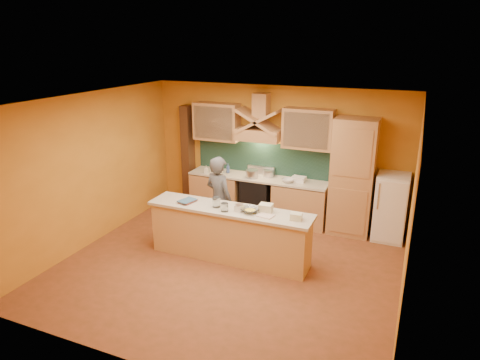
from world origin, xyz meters
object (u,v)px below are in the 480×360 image
at_px(kitchen_scale, 239,208).
at_px(mixing_bowl, 250,210).
at_px(fridge, 391,207).
at_px(person, 219,200).
at_px(stove, 257,198).

bearing_deg(kitchen_scale, mixing_bowl, 19.63).
xyz_separation_m(fridge, person, (-2.97, -1.33, 0.18)).
distance_m(person, kitchen_scale, 0.93).
relative_size(person, mixing_bowl, 5.29).
xyz_separation_m(stove, fridge, (2.70, 0.00, 0.20)).
xyz_separation_m(stove, person, (-0.27, -1.33, 0.38)).
relative_size(person, kitchen_scale, 12.90).
height_order(fridge, mixing_bowl, fridge).
xyz_separation_m(person, mixing_bowl, (0.86, -0.59, 0.15)).
bearing_deg(fridge, mixing_bowl, -137.67).
height_order(stove, fridge, fridge).
distance_m(fridge, kitchen_scale, 3.03).
distance_m(stove, mixing_bowl, 2.08).
bearing_deg(fridge, kitchen_scale, -139.58).
xyz_separation_m(stove, mixing_bowl, (0.59, -1.92, 0.53)).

